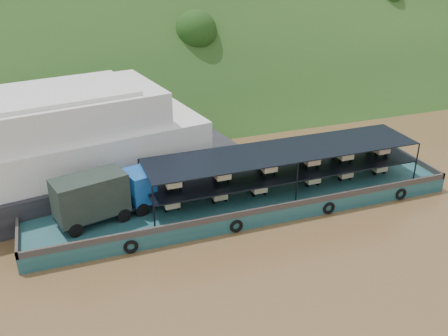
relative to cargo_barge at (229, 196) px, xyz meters
name	(u,v)px	position (x,y,z in m)	size (l,w,h in m)	color
ground	(260,215)	(2.00, -1.77, -1.24)	(160.00, 160.00, 0.00)	brown
hillside	(158,93)	(2.00, 34.23, -1.24)	(140.00, 28.00, 28.00)	#183513
cargo_barge	(229,196)	(0.00, 0.00, 0.00)	(35.00, 7.18, 4.94)	#144147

